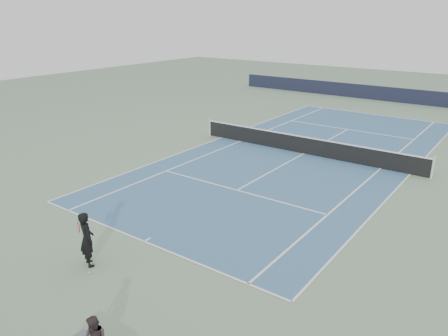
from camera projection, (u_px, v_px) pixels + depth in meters
The scene contains 6 objects.
ground at pixel (304, 154), 23.53m from camera, with size 80.00×80.00×0.00m, color gray.
court_surface at pixel (304, 154), 23.53m from camera, with size 10.97×23.77×0.01m, color #3A658B.
tennis_net at pixel (304, 145), 23.36m from camera, with size 12.90×0.10×1.07m.
windscreen_far at pixel (398, 95), 36.98m from camera, with size 30.00×0.25×1.20m, color black.
tennis_player at pixel (87, 239), 12.88m from camera, with size 0.84×0.68×1.72m.
tennis_ball at pixel (89, 273), 12.68m from camera, with size 0.06×0.06×0.06m, color yellow.
Camera 1 is at (9.67, -20.70, 7.15)m, focal length 35.00 mm.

